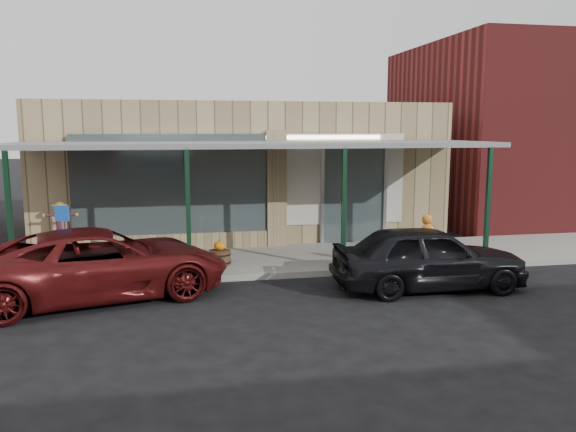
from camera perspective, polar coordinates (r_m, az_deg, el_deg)
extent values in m
plane|color=black|center=(11.12, -0.25, -9.16)|extent=(120.00, 120.00, 0.00)
cube|color=gray|center=(14.52, -2.90, -4.55)|extent=(40.00, 3.20, 0.15)
cube|color=tan|center=(18.74, -4.95, 4.72)|extent=(12.00, 6.00, 4.20)
cube|color=#404B4D|center=(15.52, -11.80, 2.98)|extent=(5.20, 0.06, 2.80)
cube|color=#404B4D|center=(16.46, 6.67, 2.03)|extent=(1.80, 0.06, 2.80)
cube|color=tan|center=(15.81, -1.20, 2.54)|extent=(0.55, 0.30, 3.40)
cube|color=tan|center=(15.79, -11.62, -2.61)|extent=(5.20, 0.30, 0.50)
cube|color=#BCB6A6|center=(15.75, -3.77, 3.59)|extent=(9.00, 0.02, 2.60)
cube|color=white|center=(15.65, -3.80, 7.96)|extent=(7.50, 0.03, 0.10)
cube|color=slate|center=(14.13, -3.00, 7.27)|extent=(12.00, 3.00, 0.12)
cube|color=black|center=(13.16, -26.42, -0.32)|extent=(0.10, 0.10, 2.95)
cube|color=black|center=(12.68, -10.10, 0.15)|extent=(0.10, 0.10, 2.95)
cube|color=black|center=(13.23, 5.68, 0.60)|extent=(0.10, 0.10, 2.95)
cube|color=black|center=(14.72, 19.63, 0.96)|extent=(0.10, 0.10, 2.95)
cube|color=maroon|center=(24.65, 26.64, 7.48)|extent=(12.00, 8.00, 6.50)
cylinder|color=brown|center=(15.67, -21.94, -3.20)|extent=(0.70, 0.70, 0.38)
cylinder|color=navy|center=(15.61, -22.01, -2.00)|extent=(0.26, 0.26, 0.29)
cylinder|color=maroon|center=(15.54, -22.09, -0.54)|extent=(0.28, 0.28, 0.52)
sphere|color=#B08743|center=(15.49, -22.17, 0.78)|extent=(0.21, 0.21, 0.21)
cone|color=#B08743|center=(15.48, -22.20, 1.24)|extent=(0.34, 0.34, 0.13)
cylinder|color=brown|center=(13.83, -6.96, -4.21)|extent=(0.67, 0.67, 0.35)
ellipsoid|color=orange|center=(13.77, -6.98, -3.02)|extent=(0.28, 0.28, 0.23)
cylinder|color=#4C471E|center=(13.74, -6.99, -2.48)|extent=(0.04, 0.04, 0.05)
cylinder|color=gray|center=(13.30, -21.79, -3.24)|extent=(0.05, 0.05, 1.29)
cube|color=blue|center=(13.16, -21.99, 0.24)|extent=(0.32, 0.14, 0.34)
imported|color=black|center=(12.47, 14.06, -4.08)|extent=(4.18, 1.78, 1.41)
ellipsoid|color=orange|center=(13.27, 13.99, -1.67)|extent=(0.33, 0.28, 0.42)
sphere|color=orange|center=(13.26, 13.96, -0.37)|extent=(0.24, 0.24, 0.24)
cylinder|color=#1A7119|center=(13.24, 14.02, -0.95)|extent=(0.16, 0.16, 0.02)
imported|color=#551111|center=(12.13, -18.45, -4.58)|extent=(5.57, 3.57, 1.43)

